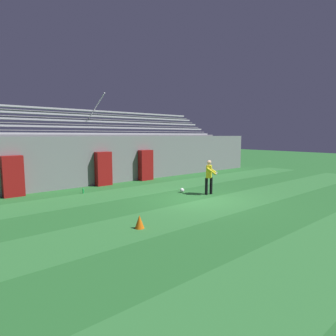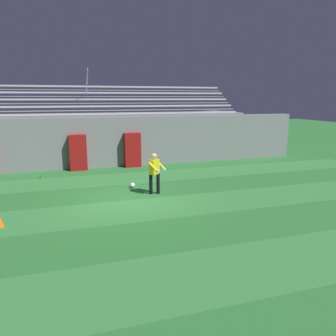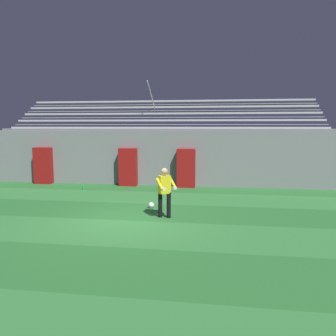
{
  "view_description": "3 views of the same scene",
  "coord_description": "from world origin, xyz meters",
  "views": [
    {
      "loc": [
        -8.92,
        -8.57,
        2.86
      ],
      "look_at": [
        0.42,
        2.48,
        1.17
      ],
      "focal_mm": 30.0,
      "sensor_mm": 36.0,
      "label": 1
    },
    {
      "loc": [
        -2.11,
        -12.03,
        3.83
      ],
      "look_at": [
        1.9,
        0.63,
        0.98
      ],
      "focal_mm": 35.0,
      "sensor_mm": 36.0,
      "label": 2
    },
    {
      "loc": [
        2.86,
        -10.15,
        3.04
      ],
      "look_at": [
        1.27,
        1.05,
        1.59
      ],
      "focal_mm": 35.0,
      "sensor_mm": 36.0,
      "label": 3
    }
  ],
  "objects": [
    {
      "name": "bleacher_stand",
      "position": [
        -0.0,
        8.84,
        1.5
      ],
      "size": [
        18.0,
        4.05,
        5.43
      ],
      "color": "gray",
      "rests_on": "ground"
    },
    {
      "name": "goalkeeper",
      "position": [
        1.26,
        0.38,
        0.95
      ],
      "size": [
        0.74,
        0.72,
        1.67
      ],
      "color": "black",
      "rests_on": "ground"
    },
    {
      "name": "turf_stripe_mid",
      "position": [
        0.0,
        -1.32,
        0.0
      ],
      "size": [
        28.0,
        2.34,
        0.01
      ],
      "primitive_type": "cube",
      "color": "#337A38",
      "rests_on": "ground"
    },
    {
      "name": "padding_pillar_gate_left",
      "position": [
        -1.48,
        5.95,
        0.96
      ],
      "size": [
        0.9,
        0.44,
        1.92
      ],
      "primitive_type": "cube",
      "color": "maroon",
      "rests_on": "ground"
    },
    {
      "name": "traffic_cone",
      "position": [
        -4.17,
        -1.59,
        0.21
      ],
      "size": [
        0.3,
        0.3,
        0.42
      ],
      "primitive_type": "cone",
      "color": "orange",
      "rests_on": "ground"
    },
    {
      "name": "water_bottle",
      "position": [
        -3.32,
        4.56,
        0.12
      ],
      "size": [
        0.07,
        0.07,
        0.24
      ],
      "primitive_type": "cylinder",
      "color": "green",
      "rests_on": "ground"
    },
    {
      "name": "padding_pillar_gate_right",
      "position": [
        1.48,
        5.95,
        0.96
      ],
      "size": [
        0.9,
        0.44,
        1.92
      ],
      "primitive_type": "cube",
      "color": "maroon",
      "rests_on": "ground"
    },
    {
      "name": "turf_stripe_far",
      "position": [
        0.0,
        3.36,
        0.0
      ],
      "size": [
        28.0,
        2.34,
        0.01
      ],
      "primitive_type": "cube",
      "color": "#337A38",
      "rests_on": "ground"
    },
    {
      "name": "soccer_ball",
      "position": [
        0.57,
        1.57,
        0.11
      ],
      "size": [
        0.22,
        0.22,
        0.22
      ],
      "primitive_type": "sphere",
      "color": "white",
      "rests_on": "ground"
    },
    {
      "name": "back_wall",
      "position": [
        0.0,
        6.5,
        1.4
      ],
      "size": [
        24.0,
        0.6,
        2.8
      ],
      "primitive_type": "cube",
      "color": "gray",
      "rests_on": "ground"
    },
    {
      "name": "ground_plane",
      "position": [
        0.0,
        0.0,
        0.0
      ],
      "size": [
        80.0,
        80.0,
        0.0
      ],
      "primitive_type": "plane",
      "color": "#286B2D"
    },
    {
      "name": "padding_pillar_far_left",
      "position": [
        -6.11,
        5.95,
        0.96
      ],
      "size": [
        0.9,
        0.44,
        1.92
      ],
      "primitive_type": "cube",
      "color": "maroon",
      "rests_on": "ground"
    }
  ]
}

